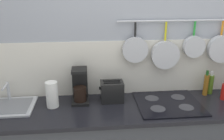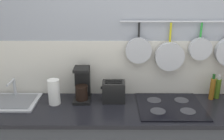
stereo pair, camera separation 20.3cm
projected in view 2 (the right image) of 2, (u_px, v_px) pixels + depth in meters
wall_back at (153, 54)px, 2.33m from camera, size 7.20×0.15×2.60m
countertop at (156, 110)px, 2.14m from camera, size 3.15×0.58×0.03m
sink_basin at (10, 101)px, 2.23m from camera, size 0.49×0.37×0.18m
paper_towel_roll at (54, 92)px, 2.17m from camera, size 0.10×0.10×0.23m
coffee_maker at (82, 86)px, 2.26m from camera, size 0.15×0.21×0.31m
toaster at (114, 91)px, 2.24m from camera, size 0.22×0.15×0.19m
cooktop at (170, 106)px, 2.15m from camera, size 0.56×0.51×0.01m
bottle_olive_oil at (212, 88)px, 2.27m from camera, size 0.05×0.05×0.24m
bottle_vinegar at (218, 88)px, 2.29m from camera, size 0.05×0.05×0.23m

